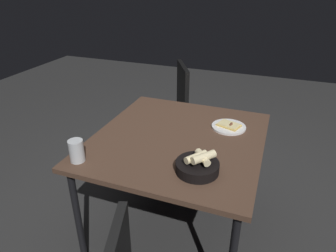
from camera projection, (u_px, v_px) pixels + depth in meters
name	position (u px, v px, depth m)	size (l,w,h in m)	color
ground	(177.00, 227.00, 2.23)	(8.00, 8.00, 0.00)	#2D2D2D
dining_table	(178.00, 146.00, 1.91)	(1.10, 1.03, 0.76)	#4D3527
pizza_plate	(229.00, 126.00, 2.00)	(0.22, 0.22, 0.04)	white
bread_basket	(198.00, 165.00, 1.54)	(0.22, 0.22, 0.12)	black
beer_glass	(77.00, 152.00, 1.63)	(0.08, 0.08, 0.12)	silver
chair_far	(171.00, 109.00, 2.84)	(0.60, 0.60, 0.94)	#2D2D2D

